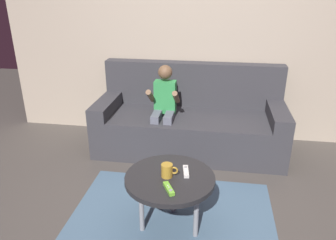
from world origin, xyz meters
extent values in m
plane|color=#4C4742|center=(0.00, 0.00, 0.00)|extent=(8.80, 8.80, 0.00)
cube|color=#B2A38E|center=(0.00, 1.76, 1.25)|extent=(4.40, 0.05, 2.50)
cube|color=#38383D|center=(-0.03, 1.32, 0.20)|extent=(1.96, 0.80, 0.41)
cube|color=#38383D|center=(-0.03, 1.64, 0.65)|extent=(1.96, 0.16, 0.49)
cube|color=#38383D|center=(-0.92, 1.32, 0.48)|extent=(0.18, 0.80, 0.14)
cube|color=#38383D|center=(0.86, 1.32, 0.48)|extent=(0.18, 0.80, 0.14)
cylinder|color=slate|center=(-0.35, 1.00, 0.20)|extent=(0.07, 0.07, 0.41)
cylinder|color=slate|center=(-0.22, 1.00, 0.20)|extent=(0.07, 0.07, 0.41)
cube|color=slate|center=(-0.35, 1.14, 0.44)|extent=(0.08, 0.27, 0.08)
cube|color=slate|center=(-0.22, 1.14, 0.44)|extent=(0.08, 0.27, 0.08)
cube|color=#33934C|center=(-0.28, 1.28, 0.61)|extent=(0.22, 0.13, 0.33)
cylinder|color=brown|center=(-0.41, 1.16, 0.65)|extent=(0.05, 0.24, 0.19)
cylinder|color=brown|center=(-0.16, 1.16, 0.65)|extent=(0.05, 0.24, 0.19)
sphere|color=brown|center=(-0.28, 1.28, 0.86)|extent=(0.14, 0.14, 0.14)
cylinder|color=#232326|center=(-0.05, 0.05, 0.43)|extent=(0.63, 0.63, 0.04)
cylinder|color=gray|center=(-0.25, -0.01, 0.20)|extent=(0.04, 0.04, 0.41)
cylinder|color=gray|center=(0.15, -0.01, 0.20)|extent=(0.04, 0.04, 0.41)
cylinder|color=gray|center=(-0.05, 0.24, 0.20)|extent=(0.04, 0.04, 0.41)
cube|color=slate|center=(-0.05, 0.05, 0.00)|extent=(1.57, 1.36, 0.01)
cube|color=white|center=(0.06, 0.11, 0.46)|extent=(0.06, 0.14, 0.02)
cylinder|color=#99999E|center=(0.05, 0.15, 0.47)|extent=(0.02, 0.02, 0.00)
cylinder|color=silver|center=(0.05, 0.11, 0.47)|extent=(0.01, 0.01, 0.00)
cylinder|color=silver|center=(0.06, 0.09, 0.47)|extent=(0.01, 0.01, 0.00)
cube|color=#72C638|center=(-0.03, -0.12, 0.46)|extent=(0.10, 0.14, 0.02)
cylinder|color=#99999E|center=(-0.02, -0.15, 0.47)|extent=(0.02, 0.02, 0.00)
cylinder|color=silver|center=(-0.03, -0.12, 0.47)|extent=(0.01, 0.01, 0.00)
cylinder|color=silver|center=(-0.04, -0.10, 0.47)|extent=(0.01, 0.01, 0.00)
cylinder|color=#B78C2D|center=(-0.07, 0.04, 0.49)|extent=(0.08, 0.08, 0.09)
torus|color=#B78C2D|center=(-0.02, 0.04, 0.50)|extent=(0.06, 0.01, 0.06)
camera|label=1|loc=(0.24, -1.86, 1.67)|focal=34.78mm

